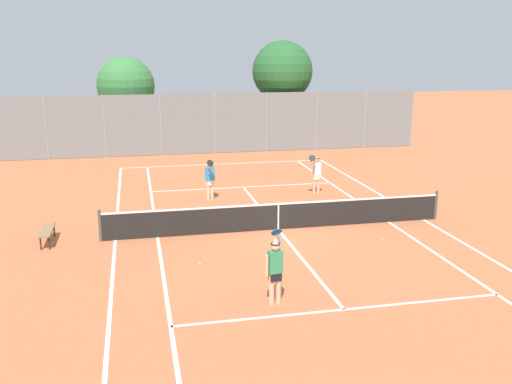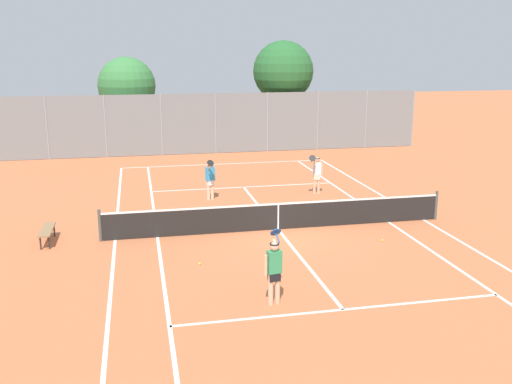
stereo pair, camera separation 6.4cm
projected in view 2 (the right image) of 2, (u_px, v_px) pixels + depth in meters
The scene contains 12 objects.
ground_plane at pixel (278, 230), 19.75m from camera, with size 120.00×120.00×0.00m, color #BC663D.
court_line_markings at pixel (278, 229), 19.74m from camera, with size 11.10×23.90×0.01m.
tennis_net at pixel (278, 215), 19.62m from camera, with size 12.00×0.10×1.07m.
player_near_side at pixel (274, 268), 13.78m from camera, with size 0.58×0.81×1.77m.
player_far_left at pixel (210, 178), 23.46m from camera, with size 0.46×0.88×1.77m.
player_far_right at pixel (317, 173), 24.44m from camera, with size 0.77×0.71×1.77m.
loose_tennis_ball_0 at pixel (200, 264), 16.51m from camera, with size 0.07×0.07×0.07m, color #D1DB33.
loose_tennis_ball_1 at pixel (382, 240), 18.54m from camera, with size 0.07×0.07×0.07m, color #D1DB33.
courtside_bench at pixel (47, 231), 18.31m from camera, with size 0.36×1.50×0.47m.
back_fence at pixel (216, 123), 33.82m from camera, with size 25.49×0.08×3.58m.
tree_behind_left at pixel (127, 87), 35.64m from camera, with size 3.57×3.57×5.64m.
tree_behind_right at pixel (282, 73), 35.95m from camera, with size 3.81×3.81×6.62m.
Camera 2 is at (-4.65, -18.27, 6.07)m, focal length 40.00 mm.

